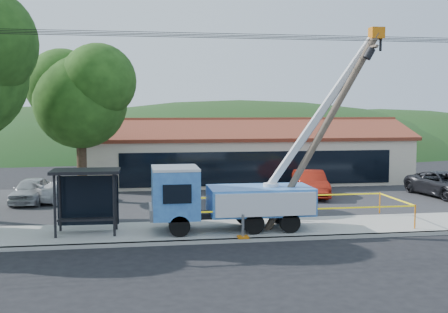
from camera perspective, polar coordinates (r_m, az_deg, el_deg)
name	(u,v)px	position (r m, az deg, el deg)	size (l,w,h in m)	color
ground	(247,256)	(20.76, 2.32, -10.05)	(120.00, 120.00, 0.00)	black
curb	(236,240)	(22.74, 1.28, -8.52)	(60.00, 0.25, 0.15)	#A09F95
sidewalk	(229,230)	(24.56, 0.48, -7.50)	(60.00, 4.00, 0.15)	#A09F95
parking_lot	(206,201)	(32.34, -1.85, -4.51)	(60.00, 12.00, 0.10)	#28282B
strip_mall	(247,156)	(40.57, 2.36, 0.04)	(22.50, 8.53, 4.67)	beige
tree_lot	(80,93)	(32.81, -14.40, 6.28)	(6.30, 5.60, 8.94)	#332316
hill_west	(49,149)	(75.66, -17.34, 0.69)	(78.40, 56.00, 28.00)	#213B15
hill_center	(240,147)	(76.13, 1.62, 0.94)	(89.60, 64.00, 32.00)	#213B15
hill_east	(379,146)	(82.18, 15.46, 1.06)	(72.80, 52.00, 26.00)	#213B15
utility_truck	(228,195)	(24.08, 0.38, -3.96)	(10.12, 3.71, 8.70)	black
leaning_pole	(328,121)	(24.59, 10.49, 3.54)	(5.09, 1.68, 8.60)	#4C4331
bus_shelter	(87,186)	(24.10, -13.79, -2.95)	(2.81, 1.77, 2.67)	black
caution_tape	(289,207)	(25.48, 6.63, -5.14)	(10.33, 3.62, 1.05)	orange
car_silver	(32,204)	(33.18, -18.94, -4.62)	(1.66, 4.13, 1.41)	#A0A4A7
car_red	(310,198)	(33.96, 8.71, -4.19)	(1.64, 4.70, 1.55)	#A72010
car_white	(74,204)	(32.72, -15.01, -4.65)	(1.74, 4.28, 1.24)	silver
car_dark	(445,198)	(35.99, 21.49, -3.96)	(2.45, 5.30, 1.47)	black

